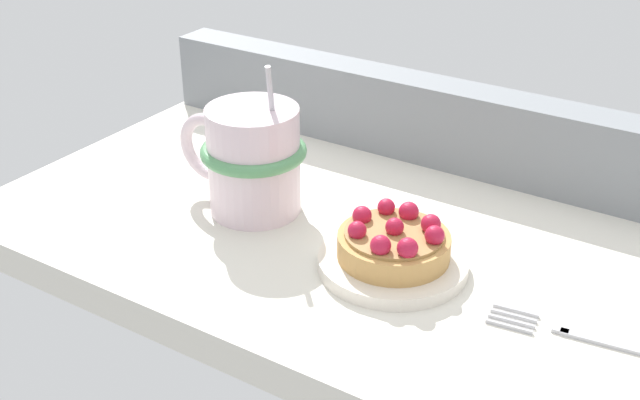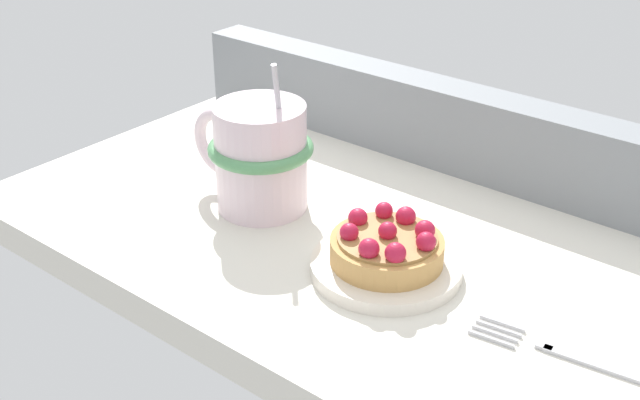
% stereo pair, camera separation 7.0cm
% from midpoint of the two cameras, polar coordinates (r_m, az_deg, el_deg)
% --- Properties ---
extents(ground_plane, '(0.69, 0.38, 0.03)m').
position_cam_midpoint_polar(ground_plane, '(0.73, 0.55, -3.31)').
color(ground_plane, silver).
extents(window_rail_back, '(0.68, 0.05, 0.08)m').
position_cam_midpoint_polar(window_rail_back, '(0.84, 6.72, 5.17)').
color(window_rail_back, gray).
rests_on(window_rail_back, ground_plane).
extents(dessert_plate, '(0.12, 0.12, 0.01)m').
position_cam_midpoint_polar(dessert_plate, '(0.67, 2.14, -4.48)').
color(dessert_plate, silver).
rests_on(dessert_plate, ground_plane).
extents(raspberry_tart, '(0.09, 0.09, 0.04)m').
position_cam_midpoint_polar(raspberry_tart, '(0.66, 2.19, -3.02)').
color(raspberry_tart, tan).
rests_on(raspberry_tart, dessert_plate).
extents(coffee_mug, '(0.13, 0.10, 0.14)m').
position_cam_midpoint_polar(coffee_mug, '(0.74, -7.52, 2.83)').
color(coffee_mug, silver).
rests_on(coffee_mug, ground_plane).
extents(dessert_fork, '(0.18, 0.04, 0.01)m').
position_cam_midpoint_polar(dessert_fork, '(0.61, 16.58, -9.60)').
color(dessert_fork, '#B7B7BC').
rests_on(dessert_fork, ground_plane).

